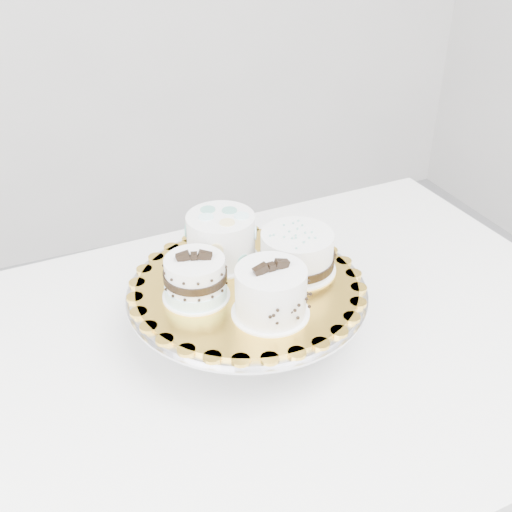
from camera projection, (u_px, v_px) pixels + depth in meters
name	position (u px, v px, depth m)	size (l,w,h in m)	color
table	(258.00, 382.00, 1.06)	(1.21, 0.83, 0.75)	white
cake_stand	(247.00, 303.00, 0.99)	(0.37, 0.37, 0.10)	gray
cake_board	(247.00, 286.00, 0.98)	(0.34, 0.34, 0.00)	orange
cake_swirl	(271.00, 293.00, 0.89)	(0.11, 0.11, 0.09)	white
cake_banded	(195.00, 279.00, 0.93)	(0.11, 0.11, 0.08)	white
cake_dots	(221.00, 238.00, 1.01)	(0.13, 0.13, 0.08)	white
cake_ribbon	(297.00, 253.00, 0.99)	(0.13, 0.12, 0.07)	white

